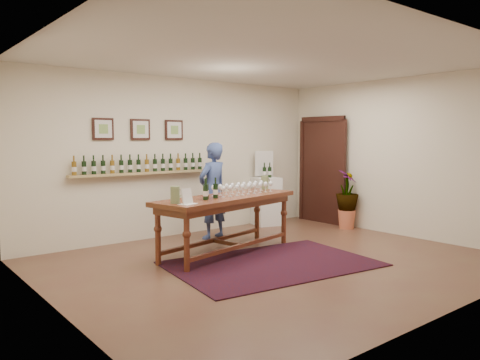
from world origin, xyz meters
TOP-DOWN VIEW (x-y plane):
  - ground at (0.00, 0.00)m, footprint 6.00×6.00m
  - room_shell at (2.11, 1.86)m, footprint 6.00×6.00m
  - rug at (-0.13, -0.06)m, footprint 2.96×2.18m
  - tasting_table at (-0.23, 0.83)m, footprint 2.56×1.27m
  - table_glasses at (0.17, 0.93)m, footprint 1.28×0.45m
  - table_bottles at (-0.63, 0.73)m, footprint 0.31×0.23m
  - pitcher_left at (-1.25, 0.61)m, footprint 0.18×0.18m
  - pitcher_right at (0.87, 1.21)m, footprint 0.19×0.19m
  - menu_card at (-1.16, 0.46)m, footprint 0.27×0.23m
  - display_pedestal at (1.81, 2.21)m, footprint 0.58×0.58m
  - pedestal_bottles at (1.81, 2.19)m, footprint 0.35×0.17m
  - info_sign at (1.84, 2.32)m, footprint 0.39×0.12m
  - potted_plant at (2.75, 0.94)m, footprint 0.72×0.72m
  - person at (0.22, 1.83)m, footprint 0.67×0.50m

SIDE VIEW (x-z plane):
  - ground at x=0.00m, z-range 0.00..0.00m
  - rug at x=-0.13m, z-range 0.00..0.01m
  - display_pedestal at x=1.81m, z-range 0.00..0.95m
  - potted_plant at x=2.75m, z-range 0.08..1.06m
  - tasting_table at x=-0.23m, z-range 0.30..1.17m
  - person at x=0.22m, z-range 0.00..1.66m
  - table_glasses at x=0.17m, z-range 0.87..1.04m
  - menu_card at x=-1.16m, z-range 0.87..1.08m
  - pitcher_right at x=0.87m, z-range 0.87..1.10m
  - pitcher_left at x=-1.25m, z-range 0.87..1.10m
  - table_bottles at x=-0.63m, z-range 0.87..1.16m
  - room_shell at x=2.11m, z-range -1.88..4.12m
  - pedestal_bottles at x=1.81m, z-range 0.95..1.29m
  - info_sign at x=1.84m, z-range 0.95..1.51m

